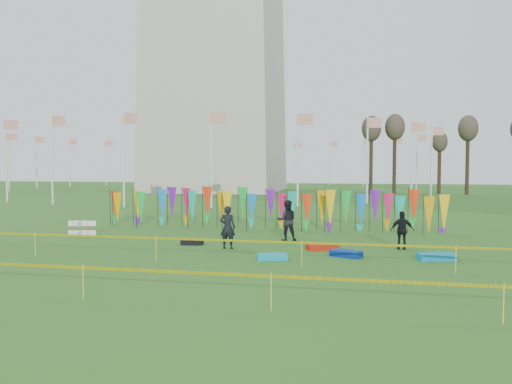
% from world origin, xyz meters
% --- Properties ---
extents(ground, '(160.00, 160.00, 0.00)m').
position_xyz_m(ground, '(0.00, 0.00, 0.00)').
color(ground, '#225217').
rests_on(ground, ground).
extents(flagpole_ring, '(57.40, 56.16, 8.00)m').
position_xyz_m(flagpole_ring, '(-14.00, 48.00, 4.00)').
color(flagpole_ring, silver).
rests_on(flagpole_ring, ground).
extents(banner_row, '(18.64, 0.64, 2.11)m').
position_xyz_m(banner_row, '(0.28, 7.98, 1.22)').
color(banner_row, black).
rests_on(banner_row, ground).
extents(caution_tape_near, '(26.00, 0.02, 0.90)m').
position_xyz_m(caution_tape_near, '(-0.22, -1.53, 0.78)').
color(caution_tape_near, '#FFF405').
rests_on(caution_tape_near, ground).
extents(caution_tape_far, '(26.00, 0.02, 0.90)m').
position_xyz_m(caution_tape_far, '(-0.22, -6.78, 0.78)').
color(caution_tape_far, '#FFF405').
rests_on(caution_tape_far, ground).
extents(box_kite, '(0.68, 0.68, 0.75)m').
position_xyz_m(box_kite, '(-8.11, 3.71, 0.38)').
color(box_kite, red).
rests_on(box_kite, ground).
extents(person_left, '(0.66, 0.49, 1.78)m').
position_xyz_m(person_left, '(-0.21, 1.52, 0.89)').
color(person_left, black).
rests_on(person_left, ground).
extents(person_mid, '(1.00, 0.75, 1.85)m').
position_xyz_m(person_mid, '(1.87, 4.18, 0.93)').
color(person_mid, black).
rests_on(person_mid, ground).
extents(person_right, '(0.93, 0.53, 1.57)m').
position_xyz_m(person_right, '(6.80, 2.77, 0.78)').
color(person_right, black).
rests_on(person_right, ground).
extents(kite_bag_turquoise, '(1.19, 0.83, 0.22)m').
position_xyz_m(kite_bag_turquoise, '(1.99, -0.51, 0.11)').
color(kite_bag_turquoise, '#0DA0C6').
rests_on(kite_bag_turquoise, ground).
extents(kite_bag_blue, '(1.27, 1.03, 0.23)m').
position_xyz_m(kite_bag_blue, '(4.61, 0.66, 0.12)').
color(kite_bag_blue, '#092C94').
rests_on(kite_bag_blue, ground).
extents(kite_bag_red, '(1.40, 1.07, 0.23)m').
position_xyz_m(kite_bag_red, '(3.62, 2.08, 0.12)').
color(kite_bag_red, red).
rests_on(kite_bag_red, ground).
extents(kite_bag_black, '(0.98, 0.64, 0.21)m').
position_xyz_m(kite_bag_black, '(-2.01, 2.28, 0.11)').
color(kite_bag_black, black).
rests_on(kite_bag_black, ground).
extents(kite_bag_teal, '(1.41, 0.91, 0.25)m').
position_xyz_m(kite_bag_teal, '(7.81, 0.58, 0.12)').
color(kite_bag_teal, '#0D80B9').
rests_on(kite_bag_teal, ground).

